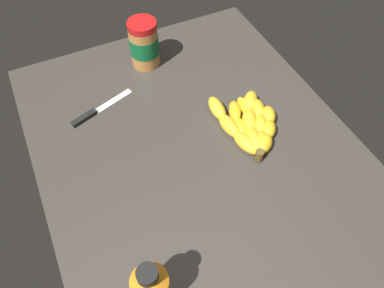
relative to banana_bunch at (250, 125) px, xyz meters
The scene contains 5 objects.
ground_plane 14.93cm from the banana_bunch, 92.44° to the right, with size 95.57×75.16×4.24cm, color #38332D.
banana_bunch is the anchor object (origin of this frame).
peanut_butter_jar 38.10cm from the banana_bunch, 157.05° to the right, with size 8.23×8.23×13.92cm.
honey_bottle 46.73cm from the banana_bunch, 53.02° to the right, with size 6.67×6.67×14.98cm.
butter_knife 39.94cm from the banana_bunch, 124.07° to the right, with size 7.54×18.09×1.20cm.
Camera 1 is at (48.97, -24.51, 74.05)cm, focal length 35.17 mm.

